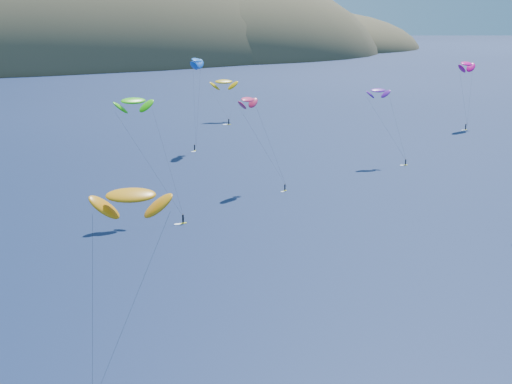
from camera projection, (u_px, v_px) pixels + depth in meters
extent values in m
ellipsoid|color=#3D3526|center=(11.00, 76.00, 558.66)|extent=(600.00, 300.00, 210.00)
ellipsoid|color=#3D3526|center=(209.00, 66.00, 609.48)|extent=(320.00, 220.00, 156.00)
ellipsoid|color=#3D3526|center=(306.00, 54.00, 694.74)|extent=(240.00, 180.00, 84.00)
ellipsoid|color=orange|center=(131.00, 195.00, 77.55)|extent=(9.26, 6.56, 4.70)
cube|color=yellow|center=(183.00, 223.00, 139.36)|extent=(1.46, 0.50, 0.08)
cylinder|color=black|center=(183.00, 219.00, 139.13)|extent=(0.34, 0.34, 1.54)
sphere|color=#8C6047|center=(183.00, 214.00, 138.90)|extent=(0.26, 0.26, 0.26)
ellipsoid|color=#33CD0F|center=(133.00, 101.00, 140.01)|extent=(7.97, 4.06, 4.34)
cube|color=yellow|center=(195.00, 151.00, 208.72)|extent=(1.21, 1.42, 0.08)
cylinder|color=black|center=(195.00, 148.00, 208.49)|extent=(0.34, 0.34, 1.56)
sphere|color=#8C6047|center=(195.00, 145.00, 208.26)|extent=(0.26, 0.26, 0.26)
ellipsoid|color=blue|center=(197.00, 60.00, 205.48)|extent=(8.38, 9.33, 4.82)
cube|color=yellow|center=(405.00, 165.00, 190.17)|extent=(1.35, 0.59, 0.07)
cylinder|color=black|center=(406.00, 162.00, 189.97)|extent=(0.31, 0.31, 1.39)
sphere|color=#8C6047|center=(406.00, 159.00, 189.76)|extent=(0.23, 0.23, 0.23)
ellipsoid|color=#6317A0|center=(378.00, 90.00, 189.15)|extent=(7.04, 4.13, 3.70)
cube|color=yellow|center=(465.00, 130.00, 243.89)|extent=(1.73, 1.06, 0.09)
cylinder|color=black|center=(466.00, 127.00, 243.63)|extent=(0.39, 0.39, 1.78)
sphere|color=#8C6047|center=(466.00, 124.00, 243.36)|extent=(0.30, 0.30, 0.30)
ellipsoid|color=#E00185|center=(467.00, 64.00, 244.98)|extent=(10.66, 7.75, 5.40)
cube|color=yellow|center=(285.00, 191.00, 163.76)|extent=(1.25, 0.97, 0.07)
cylinder|color=black|center=(285.00, 188.00, 163.56)|extent=(0.29, 0.29, 1.33)
sphere|color=#8C6047|center=(285.00, 184.00, 163.36)|extent=(0.22, 0.22, 0.22)
ellipsoid|color=#CA2152|center=(248.00, 99.00, 162.18)|extent=(7.42, 6.30, 3.79)
cube|color=yellow|center=(229.00, 124.00, 254.67)|extent=(1.70, 0.79, 0.09)
cylinder|color=black|center=(229.00, 122.00, 254.41)|extent=(0.38, 0.38, 1.75)
sphere|color=#8C6047|center=(229.00, 119.00, 254.15)|extent=(0.29, 0.29, 0.29)
ellipsoid|color=#D0A30A|center=(224.00, 82.00, 261.50)|extent=(10.68, 6.54, 5.55)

